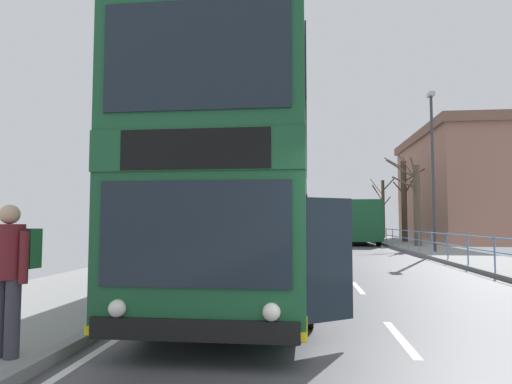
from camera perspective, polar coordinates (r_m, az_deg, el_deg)
name	(u,v)px	position (r m, az deg, el deg)	size (l,w,h in m)	color
double_decker_bus_main	(253,192)	(10.36, -0.35, 0.05)	(3.20, 11.06, 4.49)	#19512D
background_bus_far_lane	(356,221)	(34.80, 12.74, -3.66)	(2.68, 9.83, 3.13)	#19512D
pedestrian_railing_far_kerb	(468,244)	(17.39, 25.68, -6.06)	(0.05, 30.63, 1.06)	#598CC6
pedestrian_with_backpack	(11,267)	(5.75, -29.13, -8.47)	(0.55, 0.57, 1.69)	#383842
street_lamp_far_side	(433,159)	(24.43, 21.86, 3.96)	(0.28, 0.60, 8.19)	#38383D
bare_tree_far_00	(416,203)	(29.36, 19.99, -1.30)	(2.17, 1.31, 5.88)	brown
bare_tree_far_01	(404,200)	(35.77, 18.60, -0.93)	(2.84, 2.46, 6.75)	#423328
bare_tree_far_02	(383,207)	(43.47, 16.12, -1.87)	(2.26, 0.95, 5.63)	#4C3D2D
background_building_00	(493,186)	(41.09, 28.32, 0.64)	(12.53, 15.64, 9.03)	#936656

